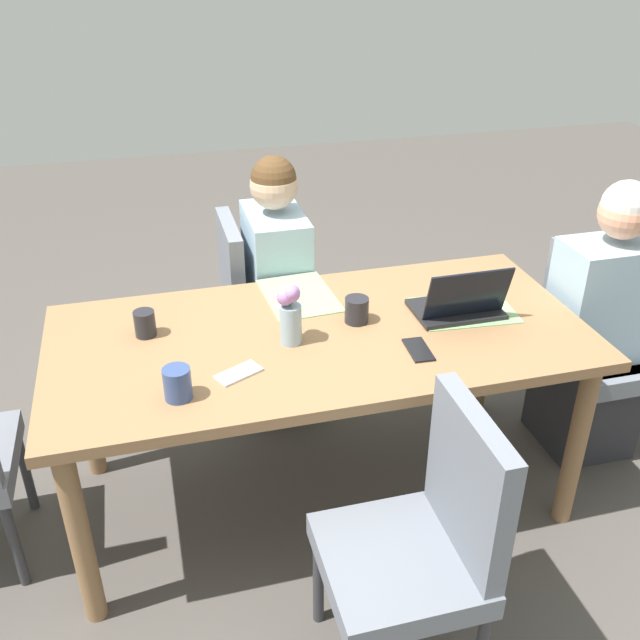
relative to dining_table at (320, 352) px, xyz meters
The scene contains 16 objects.
ground_plane 0.67m from the dining_table, ahead, with size 10.00×10.00×0.00m, color #4C4742.
dining_table is the anchor object (origin of this frame).
chair_head_right_left_near 1.27m from the dining_table, ahead, with size 0.44×0.44×0.90m.
person_head_right_left_near 1.20m from the dining_table, ahead, with size 0.40×0.36×1.19m.
chair_far_left_mid 0.77m from the dining_table, 96.99° to the left, with size 0.44×0.44×0.90m.
person_far_left_mid 0.70m from the dining_table, 91.39° to the left, with size 0.36×0.40×1.19m.
chair_near_left_far 0.79m from the dining_table, 82.07° to the right, with size 0.44×0.44×0.90m.
flower_vase 0.24m from the dining_table, 162.07° to the right, with size 0.09×0.10×0.22m.
placemat_head_right_left_near 0.57m from the dining_table, ahead, with size 0.36×0.26×0.00m, color #7FAD70.
placemat_far_left_mid 0.30m from the dining_table, 91.46° to the left, with size 0.36×0.26×0.00m, color #7FAD70.
laptop_head_right_left_near 0.54m from the dining_table, ahead, with size 0.32×0.22×0.21m.
coffee_mug_near_left 0.20m from the dining_table, 16.04° to the left, with size 0.09×0.09×0.09m, color #232328.
coffee_mug_near_right 0.60m from the dining_table, 152.32° to the right, with size 0.09×0.09×0.10m, color #33477A.
coffee_mug_centre_left 0.63m from the dining_table, 166.99° to the left, with size 0.07×0.07×0.09m, color #232328.
phone_black 0.37m from the dining_table, 35.16° to the right, with size 0.15×0.07×0.01m, color black.
phone_silver 0.38m from the dining_table, 149.20° to the right, with size 0.15×0.07×0.01m, color silver.
Camera 1 is at (-0.56, -2.10, 2.02)m, focal length 39.92 mm.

